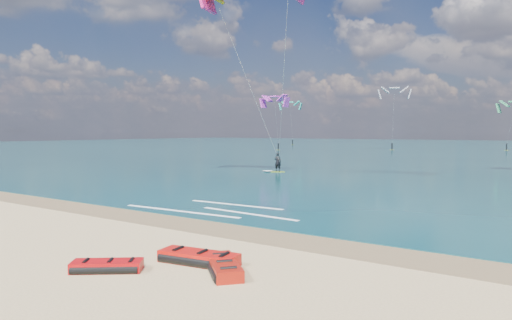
{
  "coord_description": "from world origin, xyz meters",
  "views": [
    {
      "loc": [
        15.58,
        -11.49,
        4.01
      ],
      "look_at": [
        2.51,
        8.0,
        2.51
      ],
      "focal_mm": 32.0,
      "sensor_mm": 36.0,
      "label": 1
    }
  ],
  "objects_px": {
    "packed_kite_mid": "(224,272)",
    "packed_kite_right": "(107,271)",
    "kitesurfer_main": "(265,72)",
    "packed_kite_left": "(199,264)"
  },
  "relations": [
    {
      "from": "packed_kite_left",
      "to": "kitesurfer_main",
      "type": "distance_m",
      "value": 28.03
    },
    {
      "from": "packed_kite_mid",
      "to": "packed_kite_right",
      "type": "xyz_separation_m",
      "value": [
        -2.84,
        -1.78,
        0.0
      ]
    },
    {
      "from": "packed_kite_mid",
      "to": "kitesurfer_main",
      "type": "bearing_deg",
      "value": 162.64
    },
    {
      "from": "packed_kite_left",
      "to": "packed_kite_right",
      "type": "xyz_separation_m",
      "value": [
        -1.7,
        -2.03,
        0.0
      ]
    },
    {
      "from": "packed_kite_right",
      "to": "kitesurfer_main",
      "type": "bearing_deg",
      "value": 76.59
    },
    {
      "from": "packed_kite_mid",
      "to": "packed_kite_right",
      "type": "distance_m",
      "value": 3.35
    },
    {
      "from": "packed_kite_left",
      "to": "packed_kite_right",
      "type": "relative_size",
      "value": 1.26
    },
    {
      "from": "packed_kite_right",
      "to": "kitesurfer_main",
      "type": "height_order",
      "value": "kitesurfer_main"
    },
    {
      "from": "packed_kite_mid",
      "to": "kitesurfer_main",
      "type": "height_order",
      "value": "kitesurfer_main"
    },
    {
      "from": "packed_kite_left",
      "to": "packed_kite_mid",
      "type": "height_order",
      "value": "packed_kite_left"
    }
  ]
}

